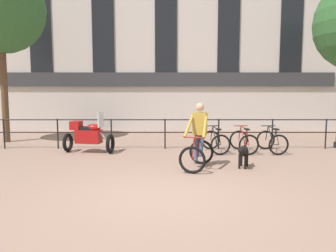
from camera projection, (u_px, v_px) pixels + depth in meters
The scene contains 9 objects.
ground_plane at pixel (161, 196), 6.31m from camera, with size 60.00×60.00×0.00m, color #8E7060.
canal_railing at pixel (164, 129), 11.40m from camera, with size 15.05×0.05×1.05m.
building_facade at pixel (165, 37), 16.73m from camera, with size 18.00×0.72×9.54m.
cyclist_with_bike at pixel (197, 139), 8.58m from camera, with size 1.00×1.32×1.70m.
dog at pixel (242, 152), 8.56m from camera, with size 0.42×0.81×0.60m.
parked_motorcycle at pixel (87, 136), 10.71m from camera, with size 1.68×0.89×1.35m.
parked_bicycle_near_lamp at pixel (214, 141), 10.80m from camera, with size 0.83×1.20×0.86m.
parked_bicycle_mid_left at pixel (242, 141), 10.80m from camera, with size 0.76×1.16×0.86m.
parked_bicycle_mid_right at pixel (271, 141), 10.80m from camera, with size 0.76×1.17×0.86m.
Camera 1 is at (0.11, -6.13, 2.01)m, focal length 35.00 mm.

